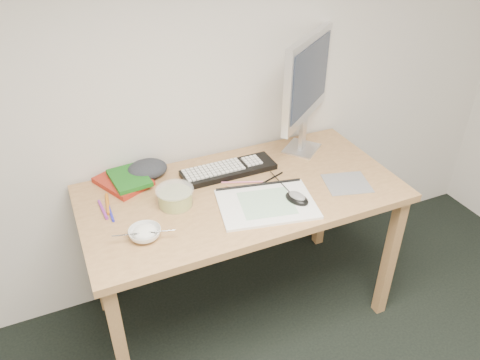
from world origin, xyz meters
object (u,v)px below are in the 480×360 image
at_px(desk, 242,205).
at_px(rice_bowl, 145,234).
at_px(sketchpad, 267,204).
at_px(monitor, 307,81).
at_px(keyboard, 229,170).

relative_size(desk, rice_bowl, 11.30).
bearing_deg(sketchpad, monitor, 54.92).
relative_size(desk, keyboard, 3.17).
bearing_deg(keyboard, desk, -91.69).
distance_m(desk, rice_bowl, 0.50).
relative_size(keyboard, monitor, 0.77).
relative_size(desk, monitor, 2.43).
height_order(desk, rice_bowl, rice_bowl).
distance_m(monitor, rice_bowl, 1.03).
distance_m(desk, keyboard, 0.19).
distance_m(sketchpad, keyboard, 0.31).
distance_m(keyboard, monitor, 0.55).
bearing_deg(monitor, desk, 168.35).
xyz_separation_m(keyboard, rice_bowl, (-0.47, -0.31, 0.01)).
xyz_separation_m(sketchpad, rice_bowl, (-0.52, -0.00, 0.01)).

